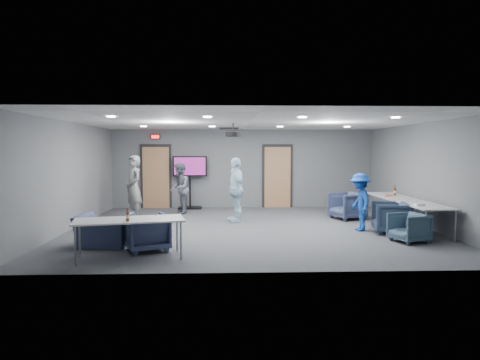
{
  "coord_description": "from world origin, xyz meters",
  "views": [
    {
      "loc": [
        -0.65,
        -10.83,
        1.99
      ],
      "look_at": [
        -0.23,
        0.5,
        1.2
      ],
      "focal_mm": 32.0,
      "sensor_mm": 36.0,
      "label": 1
    }
  ],
  "objects_px": {
    "person_a": "(134,188)",
    "table_right_a": "(390,197)",
    "table_front_left": "(129,221)",
    "person_c": "(236,190)",
    "chair_right_c": "(409,228)",
    "chair_right_a": "(347,206)",
    "chair_front_a": "(147,232)",
    "tv_stand": "(190,179)",
    "chair_front_b": "(104,231)",
    "chair_right_b": "(391,218)",
    "bottle_right": "(395,192)",
    "person_b": "(179,188)",
    "bottle_front": "(128,216)",
    "projector": "(233,134)",
    "person_d": "(360,202)",
    "table_right_b": "(422,206)"
  },
  "relations": [
    {
      "from": "chair_right_c",
      "to": "projector",
      "type": "distance_m",
      "value": 4.76
    },
    {
      "from": "chair_front_a",
      "to": "table_right_b",
      "type": "relative_size",
      "value": 0.41
    },
    {
      "from": "person_a",
      "to": "table_right_a",
      "type": "xyz_separation_m",
      "value": [
        7.2,
        -0.37,
        -0.24
      ]
    },
    {
      "from": "table_front_left",
      "to": "chair_front_a",
      "type": "bearing_deg",
      "value": 58.48
    },
    {
      "from": "person_d",
      "to": "chair_right_a",
      "type": "xyz_separation_m",
      "value": [
        0.2,
        1.77,
        -0.33
      ]
    },
    {
      "from": "table_right_b",
      "to": "person_c",
      "type": "bearing_deg",
      "value": 64.87
    },
    {
      "from": "chair_front_b",
      "to": "table_front_left",
      "type": "relative_size",
      "value": 0.49
    },
    {
      "from": "chair_right_a",
      "to": "tv_stand",
      "type": "xyz_separation_m",
      "value": [
        -4.72,
        2.43,
        0.63
      ]
    },
    {
      "from": "person_c",
      "to": "bottle_front",
      "type": "height_order",
      "value": "person_c"
    },
    {
      "from": "person_d",
      "to": "bottle_right",
      "type": "height_order",
      "value": "person_d"
    },
    {
      "from": "person_d",
      "to": "projector",
      "type": "relative_size",
      "value": 3.56
    },
    {
      "from": "chair_front_a",
      "to": "bottle_front",
      "type": "xyz_separation_m",
      "value": [
        -0.19,
        -0.83,
        0.45
      ]
    },
    {
      "from": "chair_right_c",
      "to": "chair_front_a",
      "type": "height_order",
      "value": "chair_front_a"
    },
    {
      "from": "chair_front_a",
      "to": "table_right_b",
      "type": "xyz_separation_m",
      "value": [
        6.18,
        1.4,
        0.32
      ]
    },
    {
      "from": "chair_right_b",
      "to": "bottle_right",
      "type": "distance_m",
      "value": 1.9
    },
    {
      "from": "person_c",
      "to": "table_front_left",
      "type": "xyz_separation_m",
      "value": [
        -2.07,
        -4.03,
        -0.2
      ]
    },
    {
      "from": "chair_front_a",
      "to": "chair_front_b",
      "type": "height_order",
      "value": "chair_front_a"
    },
    {
      "from": "person_c",
      "to": "table_front_left",
      "type": "bearing_deg",
      "value": -41.79
    },
    {
      "from": "chair_right_b",
      "to": "table_right_a",
      "type": "bearing_deg",
      "value": 170.15
    },
    {
      "from": "person_a",
      "to": "chair_front_b",
      "type": "relative_size",
      "value": 1.8
    },
    {
      "from": "person_b",
      "to": "bottle_front",
      "type": "xyz_separation_m",
      "value": [
        -0.32,
        -5.78,
        0.02
      ]
    },
    {
      "from": "bottle_front",
      "to": "chair_right_c",
      "type": "bearing_deg",
      "value": 13.97
    },
    {
      "from": "bottle_right",
      "to": "tv_stand",
      "type": "xyz_separation_m",
      "value": [
        -5.93,
        2.88,
        0.18
      ]
    },
    {
      "from": "chair_front_b",
      "to": "table_right_a",
      "type": "distance_m",
      "value": 7.71
    },
    {
      "from": "person_b",
      "to": "projector",
      "type": "xyz_separation_m",
      "value": [
        1.64,
        -2.32,
        1.6
      ]
    },
    {
      "from": "table_front_left",
      "to": "bottle_right",
      "type": "height_order",
      "value": "bottle_right"
    },
    {
      "from": "person_d",
      "to": "projector",
      "type": "distance_m",
      "value": 3.61
    },
    {
      "from": "table_front_left",
      "to": "bottle_right",
      "type": "xyz_separation_m",
      "value": [
        6.5,
        3.87,
        0.15
      ]
    },
    {
      "from": "chair_front_b",
      "to": "table_right_b",
      "type": "relative_size",
      "value": 0.53
    },
    {
      "from": "person_b",
      "to": "chair_right_c",
      "type": "xyz_separation_m",
      "value": [
        5.4,
        -4.35,
        -0.49
      ]
    },
    {
      "from": "chair_right_c",
      "to": "person_a",
      "type": "bearing_deg",
      "value": -133.61
    },
    {
      "from": "person_b",
      "to": "table_right_b",
      "type": "xyz_separation_m",
      "value": [
        6.05,
        -3.55,
        -0.11
      ]
    },
    {
      "from": "chair_right_b",
      "to": "bottle_right",
      "type": "bearing_deg",
      "value": 166.7
    },
    {
      "from": "person_d",
      "to": "chair_front_a",
      "type": "distance_m",
      "value": 5.27
    },
    {
      "from": "table_front_left",
      "to": "person_c",
      "type": "bearing_deg",
      "value": 50.56
    },
    {
      "from": "person_b",
      "to": "person_c",
      "type": "height_order",
      "value": "person_c"
    },
    {
      "from": "chair_right_b",
      "to": "chair_front_b",
      "type": "height_order",
      "value": "chair_right_b"
    },
    {
      "from": "table_right_b",
      "to": "person_a",
      "type": "bearing_deg",
      "value": 72.47
    },
    {
      "from": "person_c",
      "to": "projector",
      "type": "xyz_separation_m",
      "value": [
        -0.09,
        -0.8,
        1.51
      ]
    },
    {
      "from": "person_d",
      "to": "table_front_left",
      "type": "bearing_deg",
      "value": -62.77
    },
    {
      "from": "chair_right_a",
      "to": "table_right_b",
      "type": "distance_m",
      "value": 2.58
    },
    {
      "from": "person_d",
      "to": "chair_right_b",
      "type": "xyz_separation_m",
      "value": [
        0.65,
        -0.35,
        -0.34
      ]
    },
    {
      "from": "person_a",
      "to": "table_right_a",
      "type": "height_order",
      "value": "person_a"
    },
    {
      "from": "chair_front_a",
      "to": "chair_front_b",
      "type": "distance_m",
      "value": 1.03
    },
    {
      "from": "person_a",
      "to": "chair_right_b",
      "type": "relative_size",
      "value": 2.22
    },
    {
      "from": "chair_right_c",
      "to": "table_right_a",
      "type": "bearing_deg",
      "value": 147.99
    },
    {
      "from": "chair_right_b",
      "to": "chair_right_c",
      "type": "height_order",
      "value": "chair_right_b"
    },
    {
      "from": "person_d",
      "to": "table_right_b",
      "type": "relative_size",
      "value": 0.73
    },
    {
      "from": "chair_right_a",
      "to": "chair_front_a",
      "type": "height_order",
      "value": "chair_right_a"
    },
    {
      "from": "chair_right_c",
      "to": "table_right_a",
      "type": "height_order",
      "value": "table_right_a"
    }
  ]
}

